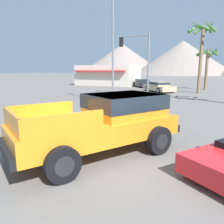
% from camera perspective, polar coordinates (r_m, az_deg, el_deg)
% --- Properties ---
extents(ground_plane, '(320.00, 320.00, 0.00)m').
position_cam_1_polar(ground_plane, '(6.48, -4.41, -12.05)').
color(ground_plane, slate).
extents(orange_pickup_truck, '(4.27, 5.48, 1.78)m').
position_cam_1_polar(orange_pickup_truck, '(6.71, -1.23, -2.07)').
color(orange_pickup_truck, orange).
rests_on(orange_pickup_truck, ground_plane).
extents(parked_car_dark, '(4.18, 4.68, 1.19)m').
position_cam_1_polar(parked_car_dark, '(33.64, 7.92, 7.51)').
color(parked_car_dark, '#232328').
rests_on(parked_car_dark, ground_plane).
extents(parked_car_tan, '(4.43, 4.41, 1.18)m').
position_cam_1_polar(parked_car_tan, '(26.53, 12.21, 6.48)').
color(parked_car_tan, tan).
rests_on(parked_car_tan, ground_plane).
extents(traffic_light_main, '(3.28, 0.38, 6.00)m').
position_cam_1_polar(traffic_light_main, '(21.93, 6.47, 15.05)').
color(traffic_light_main, slate).
rests_on(traffic_light_main, ground_plane).
extents(street_lamp_post, '(0.90, 0.24, 9.15)m').
position_cam_1_polar(street_lamp_post, '(16.17, 0.23, 21.04)').
color(street_lamp_post, slate).
rests_on(street_lamp_post, ground_plane).
extents(palm_tree_tall, '(3.00, 2.93, 7.64)m').
position_cam_1_polar(palm_tree_tall, '(26.51, 22.38, 17.12)').
color(palm_tree_tall, brown).
rests_on(palm_tree_tall, ground_plane).
extents(palm_tree_leaning, '(2.85, 2.71, 5.47)m').
position_cam_1_polar(palm_tree_leaning, '(31.11, 23.66, 13.01)').
color(palm_tree_leaning, brown).
rests_on(palm_tree_leaning, ground_plane).
extents(storefront_building, '(9.87, 6.66, 3.32)m').
position_cam_1_polar(storefront_building, '(37.91, -1.03, 9.58)').
color(storefront_building, beige).
rests_on(storefront_building, ground_plane).
extents(distant_mountain_range, '(154.78, 66.98, 18.57)m').
position_cam_1_polar(distant_mountain_range, '(127.11, 25.77, 12.29)').
color(distant_mountain_range, gray).
rests_on(distant_mountain_range, ground_plane).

